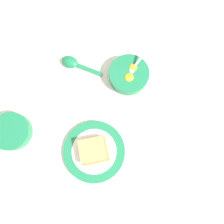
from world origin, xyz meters
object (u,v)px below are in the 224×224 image
object	(u,v)px
toast_plate	(94,151)
soup_spoon	(74,63)
egg_bowl	(129,75)
toast_sandwich	(94,150)
congee_bowl	(12,131)

from	to	relation	value
toast_plate	soup_spoon	bearing A→B (deg)	-161.08
egg_bowl	soup_spoon	distance (m)	0.20
toast_sandwich	congee_bowl	distance (m)	0.28
congee_bowl	soup_spoon	bearing A→B (deg)	146.06
congee_bowl	toast_sandwich	bearing A→B (deg)	81.84
toast_sandwich	soup_spoon	size ratio (longest dim) A/B	0.71
toast_plate	toast_sandwich	size ratio (longest dim) A/B	1.85
toast_sandwich	congee_bowl	bearing A→B (deg)	-98.16
egg_bowl	toast_plate	distance (m)	0.29
toast_plate	congee_bowl	xyz separation A→B (m)	(-0.04, -0.28, 0.01)
soup_spoon	toast_plate	bearing A→B (deg)	18.92
egg_bowl	toast_plate	xyz separation A→B (m)	(0.27, -0.10, -0.02)
egg_bowl	soup_spoon	xyz separation A→B (m)	(-0.03, -0.20, -0.01)
egg_bowl	congee_bowl	xyz separation A→B (m)	(0.23, -0.37, -0.00)
toast_plate	toast_sandwich	bearing A→B (deg)	-169.65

